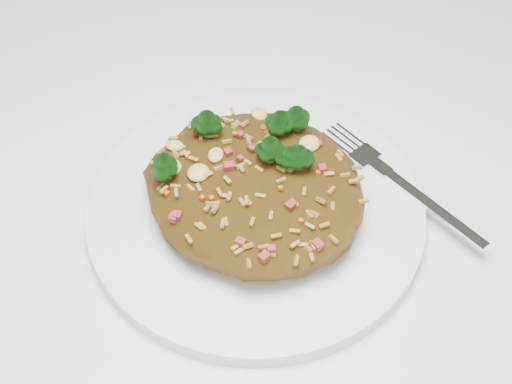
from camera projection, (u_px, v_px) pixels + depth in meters
dining_table at (281, 219)px, 0.67m from camera, size 1.20×0.80×0.75m
plate at (256, 210)px, 0.55m from camera, size 0.26×0.26×0.01m
fried_rice at (256, 181)px, 0.53m from camera, size 0.17×0.16×0.06m
fork at (410, 189)px, 0.55m from camera, size 0.16×0.05×0.00m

